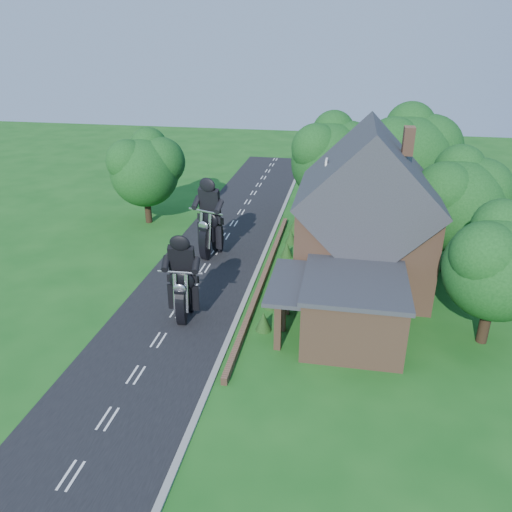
% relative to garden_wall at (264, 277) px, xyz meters
% --- Properties ---
extents(ground, '(120.00, 120.00, 0.00)m').
position_rel_garden_wall_xyz_m(ground, '(-4.30, -5.00, -0.20)').
color(ground, '#175317').
rests_on(ground, ground).
extents(road, '(7.00, 80.00, 0.02)m').
position_rel_garden_wall_xyz_m(road, '(-4.30, -5.00, -0.19)').
color(road, black).
rests_on(road, ground).
extents(kerb, '(0.30, 80.00, 0.12)m').
position_rel_garden_wall_xyz_m(kerb, '(-0.65, -5.00, -0.14)').
color(kerb, gray).
rests_on(kerb, ground).
extents(garden_wall, '(0.30, 22.00, 0.40)m').
position_rel_garden_wall_xyz_m(garden_wall, '(0.00, 0.00, 0.00)').
color(garden_wall, brown).
rests_on(garden_wall, ground).
extents(house, '(9.54, 8.64, 10.24)m').
position_rel_garden_wall_xyz_m(house, '(6.19, 1.00, 4.14)').
color(house, brown).
rests_on(house, ground).
extents(annex, '(7.05, 5.94, 3.44)m').
position_rel_garden_wall_xyz_m(annex, '(5.57, -5.80, 1.57)').
color(annex, brown).
rests_on(annex, ground).
extents(tree_annex_side, '(5.64, 5.20, 7.48)m').
position_rel_garden_wall_xyz_m(tree_annex_side, '(12.83, -4.90, 4.49)').
color(tree_annex_side, black).
rests_on(tree_annex_side, ground).
extents(tree_house_right, '(6.51, 6.00, 8.40)m').
position_rel_garden_wall_xyz_m(tree_house_right, '(12.35, 3.62, 4.99)').
color(tree_house_right, black).
rests_on(tree_house_right, ground).
extents(tree_behind_house, '(7.81, 7.20, 10.08)m').
position_rel_garden_wall_xyz_m(tree_behind_house, '(9.88, 11.14, 6.03)').
color(tree_behind_house, black).
rests_on(tree_behind_house, ground).
extents(tree_behind_left, '(6.94, 6.40, 9.16)m').
position_rel_garden_wall_xyz_m(tree_behind_left, '(3.86, 12.13, 5.53)').
color(tree_behind_left, black).
rests_on(tree_behind_left, ground).
extents(tree_far_road, '(6.08, 5.60, 7.84)m').
position_rel_garden_wall_xyz_m(tree_far_road, '(-11.16, 9.11, 4.64)').
color(tree_far_road, black).
rests_on(tree_far_road, ground).
extents(shrub_a, '(0.90, 0.90, 1.10)m').
position_rel_garden_wall_xyz_m(shrub_a, '(1.00, -6.00, 0.35)').
color(shrub_a, '#153611').
rests_on(shrub_a, ground).
extents(shrub_b, '(0.90, 0.90, 1.10)m').
position_rel_garden_wall_xyz_m(shrub_b, '(1.00, -3.50, 0.35)').
color(shrub_b, '#153611').
rests_on(shrub_b, ground).
extents(shrub_c, '(0.90, 0.90, 1.10)m').
position_rel_garden_wall_xyz_m(shrub_c, '(1.00, -1.00, 0.35)').
color(shrub_c, '#153611').
rests_on(shrub_c, ground).
extents(shrub_d, '(0.90, 0.90, 1.10)m').
position_rel_garden_wall_xyz_m(shrub_d, '(1.00, 4.00, 0.35)').
color(shrub_d, '#153611').
rests_on(shrub_d, ground).
extents(shrub_e, '(0.90, 0.90, 1.10)m').
position_rel_garden_wall_xyz_m(shrub_e, '(1.00, 6.50, 0.35)').
color(shrub_e, '#153611').
rests_on(shrub_e, ground).
extents(shrub_f, '(0.90, 0.90, 1.10)m').
position_rel_garden_wall_xyz_m(shrub_f, '(1.00, 9.00, 0.35)').
color(shrub_f, '#153611').
rests_on(shrub_f, ground).
extents(motorcycle_lead, '(0.50, 1.68, 1.55)m').
position_rel_garden_wall_xyz_m(motorcycle_lead, '(-3.57, -5.62, 0.57)').
color(motorcycle_lead, black).
rests_on(motorcycle_lead, ground).
extents(motorcycle_follow, '(1.05, 1.95, 1.76)m').
position_rel_garden_wall_xyz_m(motorcycle_follow, '(-4.39, 3.11, 0.68)').
color(motorcycle_follow, black).
rests_on(motorcycle_follow, ground).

